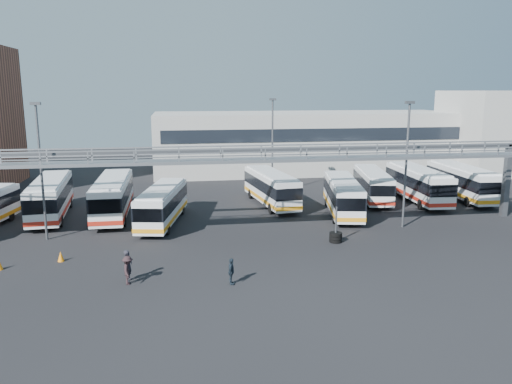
{
  "coord_description": "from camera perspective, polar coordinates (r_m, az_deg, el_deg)",
  "views": [
    {
      "loc": [
        -6.21,
        -30.14,
        11.01
      ],
      "look_at": [
        -0.36,
        6.0,
        3.54
      ],
      "focal_mm": 35.0,
      "sensor_mm": 36.0,
      "label": 1
    }
  ],
  "objects": [
    {
      "name": "light_pole_mid",
      "position": [
        41.7,
        16.82,
        3.76
      ],
      "size": [
        0.7,
        0.35,
        10.21
      ],
      "color": "#4C4F54",
      "rests_on": "ground"
    },
    {
      "name": "gantry",
      "position": [
        36.96,
        0.59,
        2.96
      ],
      "size": [
        51.4,
        5.15,
        7.1
      ],
      "color": "gray",
      "rests_on": "ground"
    },
    {
      "name": "pedestrian_c",
      "position": [
        30.02,
        -14.43,
        -8.65
      ],
      "size": [
        0.67,
        1.11,
        1.69
      ],
      "primitive_type": "imported",
      "rotation": [
        0.0,
        0.0,
        1.61
      ],
      "color": "black",
      "rests_on": "ground"
    },
    {
      "name": "pedestrian_d",
      "position": [
        29.11,
        -2.85,
        -9.06
      ],
      "size": [
        0.62,
        0.98,
        1.56
      ],
      "primitive_type": "imported",
      "rotation": [
        0.0,
        0.0,
        1.29
      ],
      "color": "#1B2631",
      "rests_on": "ground"
    },
    {
      "name": "bus_3",
      "position": [
        42.41,
        -10.64,
        -1.32
      ],
      "size": [
        4.32,
        10.56,
        3.13
      ],
      "rotation": [
        0.0,
        0.0,
        -0.19
      ],
      "color": "silver",
      "rests_on": "ground"
    },
    {
      "name": "light_pole_back",
      "position": [
        53.4,
        1.89,
        5.84
      ],
      "size": [
        0.7,
        0.35,
        10.21
      ],
      "color": "#4C4F54",
      "rests_on": "ground"
    },
    {
      "name": "bus_9",
      "position": [
        55.52,
        22.47,
        1.19
      ],
      "size": [
        3.29,
        11.37,
        3.41
      ],
      "rotation": [
        0.0,
        0.0,
        -0.06
      ],
      "color": "silver",
      "rests_on": "ground"
    },
    {
      "name": "bus_7",
      "position": [
        51.96,
        13.16,
        0.91
      ],
      "size": [
        4.36,
        10.47,
        3.1
      ],
      "rotation": [
        0.0,
        0.0,
        -0.2
      ],
      "color": "silver",
      "rests_on": "ground"
    },
    {
      "name": "pedestrian_a",
      "position": [
        30.54,
        -14.41,
        -8.13
      ],
      "size": [
        0.64,
        0.78,
        1.86
      ],
      "primitive_type": "imported",
      "rotation": [
        0.0,
        0.0,
        1.24
      ],
      "color": "#212129",
      "rests_on": "ground"
    },
    {
      "name": "light_pole_left",
      "position": [
        39.73,
        -23.4,
        2.94
      ],
      "size": [
        0.7,
        0.35,
        10.21
      ],
      "color": "#4C4F54",
      "rests_on": "ground"
    },
    {
      "name": "warehouse",
      "position": [
        70.88,
        5.77,
        5.79
      ],
      "size": [
        42.0,
        14.0,
        8.0
      ],
      "primitive_type": "cube",
      "color": "#9E9E99",
      "rests_on": "ground"
    },
    {
      "name": "ground",
      "position": [
        32.69,
        2.33,
        -8.17
      ],
      "size": [
        140.0,
        140.0,
        0.0
      ],
      "primitive_type": "plane",
      "color": "black",
      "rests_on": "ground"
    },
    {
      "name": "building_right",
      "position": [
        76.46,
        26.33,
        6.21
      ],
      "size": [
        14.0,
        12.0,
        11.0
      ],
      "primitive_type": "cube",
      "color": "#B2B2AD",
      "rests_on": "ground"
    },
    {
      "name": "bus_6",
      "position": [
        45.67,
        9.88,
        -0.3
      ],
      "size": [
        4.52,
        10.9,
        3.23
      ],
      "rotation": [
        0.0,
        0.0,
        -0.2
      ],
      "color": "silver",
      "rests_on": "ground"
    },
    {
      "name": "cone_right",
      "position": [
        35.36,
        -21.42,
        -6.87
      ],
      "size": [
        0.46,
        0.46,
        0.67
      ],
      "primitive_type": "cone",
      "rotation": [
        0.0,
        0.0,
        0.1
      ],
      "color": "orange",
      "rests_on": "ground"
    },
    {
      "name": "tire_stack",
      "position": [
        37.39,
        9.09,
        -5.02
      ],
      "size": [
        0.94,
        0.94,
        2.68
      ],
      "color": "black",
      "rests_on": "ground"
    },
    {
      "name": "bus_2",
      "position": [
        45.79,
        -16.04,
        -0.37
      ],
      "size": [
        2.74,
        11.51,
        3.49
      ],
      "rotation": [
        0.0,
        0.0,
        0.01
      ],
      "color": "silver",
      "rests_on": "ground"
    },
    {
      "name": "bus_1",
      "position": [
        47.33,
        -22.44,
        -0.46
      ],
      "size": [
        3.6,
        11.48,
        3.43
      ],
      "rotation": [
        0.0,
        0.0,
        0.09
      ],
      "color": "silver",
      "rests_on": "ground"
    },
    {
      "name": "bus_5",
      "position": [
        48.61,
        1.71,
        0.6
      ],
      "size": [
        3.78,
        10.94,
        3.26
      ],
      "rotation": [
        0.0,
        0.0,
        0.12
      ],
      "color": "silver",
      "rests_on": "ground"
    },
    {
      "name": "bus_8",
      "position": [
        52.7,
        18.01,
        0.98
      ],
      "size": [
        3.24,
        11.32,
        3.4
      ],
      "rotation": [
        0.0,
        0.0,
        -0.06
      ],
      "color": "silver",
      "rests_on": "ground"
    }
  ]
}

